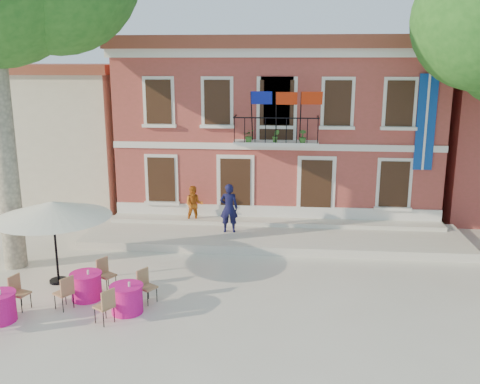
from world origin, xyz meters
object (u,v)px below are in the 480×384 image
Objects in this scene: pedestrian_navy at (229,208)px; cafe_table_3 at (86,285)px; patio_umbrella at (53,210)px; pedestrian_orange at (194,205)px; cafe_table_1 at (127,298)px.

cafe_table_3 is (-3.42, -5.53, -0.81)m from pedestrian_navy.
patio_umbrella is 6.44m from pedestrian_orange.
cafe_table_3 is (-1.38, 0.70, 0.00)m from cafe_table_1.
cafe_table_1 is 0.99× the size of cafe_table_3.
patio_umbrella is at bearing -129.29° from pedestrian_orange.
pedestrian_orange is 7.26m from cafe_table_1.
cafe_table_3 is at bearing -39.46° from patio_umbrella.
patio_umbrella reaches higher than cafe_table_1.
patio_umbrella is 6.58m from pedestrian_navy.
cafe_table_1 is at bearing 68.89° from pedestrian_navy.
patio_umbrella reaches higher than pedestrian_orange.
pedestrian_navy is (4.72, 4.46, -1.06)m from patio_umbrella.
pedestrian_navy is 6.61m from cafe_table_1.
patio_umbrella is 1.85× the size of cafe_table_1.
patio_umbrella is 2.27× the size of pedestrian_orange.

